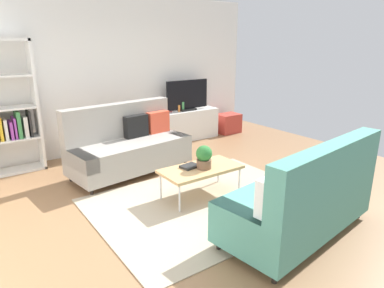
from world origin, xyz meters
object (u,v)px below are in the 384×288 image
at_px(bookshelf, 0,115).
at_px(bottle_0, 179,108).
at_px(vase_0, 162,109).
at_px(vase_1, 169,109).
at_px(potted_plant, 204,157).
at_px(table_book_0, 190,166).
at_px(storage_trunk, 228,123).
at_px(bottle_1, 183,107).
at_px(tv, 187,96).
at_px(couch_beige, 129,145).
at_px(coffee_table, 201,170).
at_px(tv_console, 187,125).
at_px(couch_green, 302,199).

height_order(bookshelf, bottle_0, bookshelf).
distance_m(vase_0, vase_1, 0.17).
relative_size(potted_plant, table_book_0, 1.32).
height_order(storage_trunk, bottle_1, bottle_1).
bearing_deg(tv, couch_beige, -150.76).
height_order(vase_0, bottle_1, bottle_1).
relative_size(bookshelf, vase_1, 15.80).
height_order(coffee_table, tv_console, tv_console).
height_order(bookshelf, vase_1, bookshelf).
height_order(couch_green, tv, tv).
bearing_deg(tv_console, potted_plant, -119.94).
distance_m(tv_console, storage_trunk, 1.11).
bearing_deg(couch_beige, couch_green, 96.33).
bearing_deg(coffee_table, potted_plant, -63.62).
distance_m(coffee_table, vase_1, 2.77).
bearing_deg(bottle_0, potted_plant, -116.32).
xyz_separation_m(couch_green, bottle_0, (0.96, 3.87, 0.27)).
distance_m(storage_trunk, table_book_0, 3.54).
height_order(couch_beige, bottle_1, couch_beige).
bearing_deg(bottle_1, couch_green, -105.28).
bearing_deg(tv, potted_plant, -120.13).
relative_size(potted_plant, vase_1, 2.39).
relative_size(coffee_table, bookshelf, 0.52).
bearing_deg(bookshelf, bottle_0, -1.05).
bearing_deg(tv, coffee_table, -120.88).
xyz_separation_m(tv, bottle_0, (-0.23, -0.02, -0.24)).
relative_size(couch_beige, couch_green, 1.00).
bearing_deg(vase_1, couch_green, -101.00).
xyz_separation_m(couch_green, potted_plant, (-0.28, 1.38, 0.14)).
distance_m(tv_console, potted_plant, 2.93).
bearing_deg(tv_console, coffee_table, -120.68).
bearing_deg(table_book_0, potted_plant, -45.31).
xyz_separation_m(tv_console, tv, (0.00, -0.02, 0.63)).
relative_size(couch_green, table_book_0, 8.29).
distance_m(vase_1, bottle_0, 0.21).
bearing_deg(vase_1, bottle_1, -17.36).
bearing_deg(vase_1, storage_trunk, -5.67).
bearing_deg(potted_plant, couch_beige, 105.71).
height_order(coffee_table, bottle_0, bottle_0).
bearing_deg(vase_0, couch_green, -98.63).
distance_m(vase_0, bottle_1, 0.47).
height_order(bookshelf, table_book_0, bookshelf).
xyz_separation_m(couch_green, bottle_1, (1.06, 3.87, 0.30)).
xyz_separation_m(table_book_0, vase_1, (1.18, 2.44, 0.27)).
distance_m(storage_trunk, bottle_0, 1.41).
relative_size(storage_trunk, table_book_0, 2.17).
bearing_deg(potted_plant, bookshelf, 128.80).
bearing_deg(storage_trunk, vase_0, 174.90).
xyz_separation_m(tv, bookshelf, (-3.51, 0.04, 0.00)).
xyz_separation_m(tv_console, storage_trunk, (1.10, -0.10, -0.10)).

